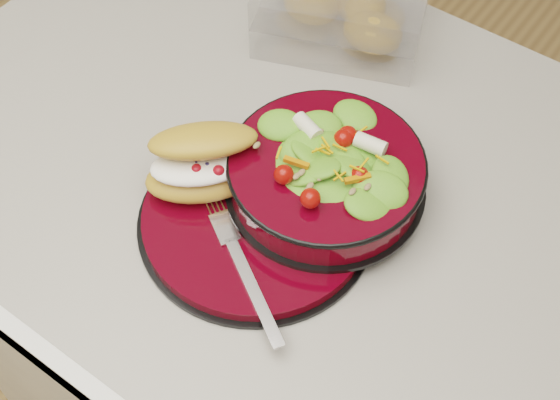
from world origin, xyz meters
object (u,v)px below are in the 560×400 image
Objects in this scene: fork at (245,271)px; pastry_box at (343,9)px; island_counter at (335,359)px; croissant at (203,164)px; salad_bowl at (326,169)px; dinner_plate at (256,219)px.

pastry_box is (-0.14, 0.41, 0.02)m from fork.
croissant is (-0.15, -0.10, 0.50)m from island_counter.
fork is (-0.01, -0.15, -0.03)m from salad_bowl.
island_counter is 0.50m from fork.
fork is at bearing -92.49° from salad_bowl.
salad_bowl is at bearing -154.14° from island_counter.
island_counter is 0.50m from salad_bowl.
croissant is at bearing 180.00° from dinner_plate.
island_counter is at bearing 25.86° from salad_bowl.
pastry_box is (-0.15, 0.26, -0.01)m from salad_bowl.
fork is (-0.04, -0.17, 0.47)m from island_counter.
fork is at bearing -75.16° from croissant.
croissant reaches higher than dinner_plate.
croissant is (-0.08, 0.00, 0.05)m from dinner_plate.
island_counter is 0.58m from pastry_box.
salad_bowl is 0.14m from croissant.
pastry_box is at bearing 50.85° from croissant.
fork is 0.43m from pastry_box.
dinner_plate is at bearing -129.30° from island_counter.
island_counter is 4.61× the size of pastry_box.
salad_bowl is 0.30m from pastry_box.
salad_bowl is 0.89× the size of pastry_box.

